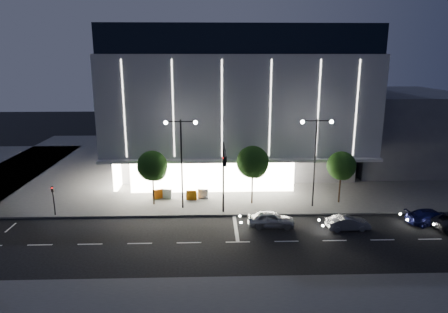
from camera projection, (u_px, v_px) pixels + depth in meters
ground at (213, 234)px, 34.03m from camera, size 160.00×160.00×0.00m
sidewalk_museum at (247, 162)px, 57.44m from camera, size 70.00×40.00×0.15m
museum at (234, 99)px, 53.50m from camera, size 30.00×25.80×18.00m
annex_building at (394, 127)px, 56.91m from camera, size 16.00×20.00×10.00m
traffic_mast at (224, 167)px, 36.08m from camera, size 0.33×5.89×7.07m
street_lamp_west at (181, 151)px, 38.31m from camera, size 3.16×0.36×9.00m
street_lamp_east at (315, 150)px, 38.72m from camera, size 3.16×0.36×9.00m
ped_signal_far at (53, 198)px, 37.46m from camera, size 0.22×0.24×3.00m
tree_left at (153, 167)px, 39.67m from camera, size 3.02×3.02×5.72m
tree_mid at (253, 164)px, 39.91m from camera, size 3.25×3.25×6.15m
tree_right at (341, 167)px, 40.30m from camera, size 2.91×2.91×5.51m
car_lead at (271, 219)px, 35.40m from camera, size 4.28×1.94×1.42m
car_second at (348, 223)px, 34.86m from camera, size 3.83×1.52×1.24m
car_third at (432, 217)px, 35.99m from camera, size 4.79×2.30×1.35m
barrier_a at (158, 194)px, 42.10m from camera, size 1.11×0.66×1.00m
barrier_b at (167, 194)px, 42.22m from camera, size 1.13×0.53×1.00m
barrier_c at (191, 195)px, 41.77m from camera, size 1.11×0.32×1.00m
barrier_d at (203, 194)px, 42.19m from camera, size 1.13×0.47×1.00m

